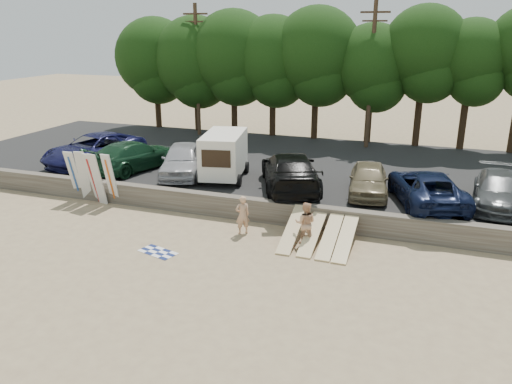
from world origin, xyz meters
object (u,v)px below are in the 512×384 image
(car_5, at_px, (427,188))
(cooler, at_px, (310,229))
(box_trailer, at_px, (224,154))
(car_0, at_px, (94,149))
(car_6, at_px, (499,190))
(beachgoer_b, at_px, (305,223))
(beachgoer_a, at_px, (243,215))
(car_3, at_px, (290,171))
(car_2, at_px, (183,160))
(car_1, at_px, (134,155))
(car_4, at_px, (368,179))

(car_5, distance_m, cooler, 5.63)
(box_trailer, height_order, car_5, box_trailer)
(car_0, distance_m, car_6, 20.97)
(beachgoer_b, xyz_separation_m, cooler, (-0.06, 1.11, -0.70))
(car_0, relative_size, cooler, 16.01)
(box_trailer, xyz_separation_m, beachgoer_a, (2.88, -4.88, -1.21))
(box_trailer, xyz_separation_m, car_3, (3.65, -0.54, -0.44))
(car_2, bearing_deg, car_5, -21.24)
(car_0, distance_m, car_3, 11.77)
(car_1, height_order, car_3, car_3)
(car_3, distance_m, car_4, 3.69)
(car_5, height_order, beachgoer_b, car_5)
(car_1, distance_m, car_5, 15.23)
(car_1, distance_m, car_4, 12.64)
(cooler, bearing_deg, beachgoer_a, -140.29)
(car_1, bearing_deg, beachgoer_a, 163.56)
(car_2, relative_size, beachgoer_b, 2.86)
(car_5, bearing_deg, car_2, -19.74)
(cooler, bearing_deg, car_3, 137.71)
(box_trailer, distance_m, car_1, 5.36)
(car_0, relative_size, car_2, 1.24)
(car_1, xyz_separation_m, beachgoer_a, (8.21, -4.85, -0.68))
(car_1, relative_size, car_6, 1.10)
(car_1, xyz_separation_m, cooler, (10.82, -3.86, -1.34))
(car_2, bearing_deg, box_trailer, -16.13)
(car_1, distance_m, car_2, 3.03)
(beachgoer_b, bearing_deg, car_6, -152.45)
(car_2, xyz_separation_m, beachgoer_b, (7.86, -4.90, -0.68))
(car_0, relative_size, beachgoer_a, 3.72)
(car_6, bearing_deg, car_3, -172.24)
(box_trailer, distance_m, car_3, 3.72)
(box_trailer, distance_m, car_4, 7.33)
(car_5, bearing_deg, cooler, 19.33)
(car_3, bearing_deg, car_1, -25.15)
(car_5, distance_m, beachgoer_a, 8.23)
(car_0, bearing_deg, car_5, 11.14)
(car_3, distance_m, car_5, 6.23)
(car_6, height_order, beachgoer_b, car_6)
(car_5, xyz_separation_m, beachgoer_b, (-4.33, -4.38, -0.60))
(box_trailer, bearing_deg, beachgoer_a, -71.16)
(car_4, relative_size, cooler, 11.31)
(car_5, relative_size, cooler, 14.36)
(beachgoer_b, bearing_deg, cooler, -94.42)
(box_trailer, distance_m, beachgoer_b, 7.57)
(car_0, bearing_deg, box_trailer, 12.16)
(car_2, height_order, car_5, car_2)
(car_4, relative_size, car_5, 0.79)
(car_0, height_order, car_6, car_0)
(car_0, bearing_deg, beachgoer_b, -7.12)
(car_5, bearing_deg, car_3, -18.06)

